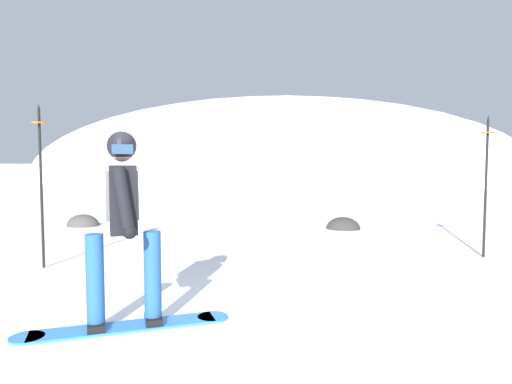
{
  "coord_description": "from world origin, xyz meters",
  "views": [
    {
      "loc": [
        1.56,
        -2.92,
        1.47
      ],
      "look_at": [
        -0.23,
        3.51,
        1.0
      ],
      "focal_mm": 31.88,
      "sensor_mm": 36.0,
      "label": 1
    }
  ],
  "objects_px": {
    "rock_mid": "(83,226)",
    "piste_marker_far": "(41,176)",
    "piste_marker_near": "(486,177)",
    "snowboarder_main": "(123,224)",
    "rock_dark": "(343,229)"
  },
  "relations": [
    {
      "from": "piste_marker_near",
      "to": "rock_mid",
      "type": "xyz_separation_m",
      "value": [
        -7.96,
        1.2,
        -1.21
      ]
    },
    {
      "from": "piste_marker_far",
      "to": "piste_marker_near",
      "type": "bearing_deg",
      "value": 21.69
    },
    {
      "from": "snowboarder_main",
      "to": "rock_mid",
      "type": "xyz_separation_m",
      "value": [
        -4.3,
        5.24,
        -0.92
      ]
    },
    {
      "from": "rock_dark",
      "to": "rock_mid",
      "type": "height_order",
      "value": "rock_mid"
    },
    {
      "from": "snowboarder_main",
      "to": "piste_marker_far",
      "type": "bearing_deg",
      "value": 143.86
    },
    {
      "from": "piste_marker_near",
      "to": "rock_dark",
      "type": "xyz_separation_m",
      "value": [
        -2.29,
        2.3,
        -1.21
      ]
    },
    {
      "from": "rock_mid",
      "to": "piste_marker_far",
      "type": "bearing_deg",
      "value": -60.64
    },
    {
      "from": "piste_marker_far",
      "to": "rock_mid",
      "type": "relative_size",
      "value": 3.05
    },
    {
      "from": "piste_marker_far",
      "to": "rock_mid",
      "type": "xyz_separation_m",
      "value": [
        -2.01,
        3.57,
        -1.26
      ]
    },
    {
      "from": "snowboarder_main",
      "to": "rock_mid",
      "type": "bearing_deg",
      "value": 129.35
    },
    {
      "from": "piste_marker_far",
      "to": "rock_dark",
      "type": "height_order",
      "value": "piste_marker_far"
    },
    {
      "from": "piste_marker_near",
      "to": "rock_mid",
      "type": "relative_size",
      "value": 2.93
    },
    {
      "from": "snowboarder_main",
      "to": "rock_mid",
      "type": "relative_size",
      "value": 2.35
    },
    {
      "from": "rock_mid",
      "to": "snowboarder_main",
      "type": "bearing_deg",
      "value": -50.65
    },
    {
      "from": "snowboarder_main",
      "to": "rock_mid",
      "type": "height_order",
      "value": "snowboarder_main"
    }
  ]
}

